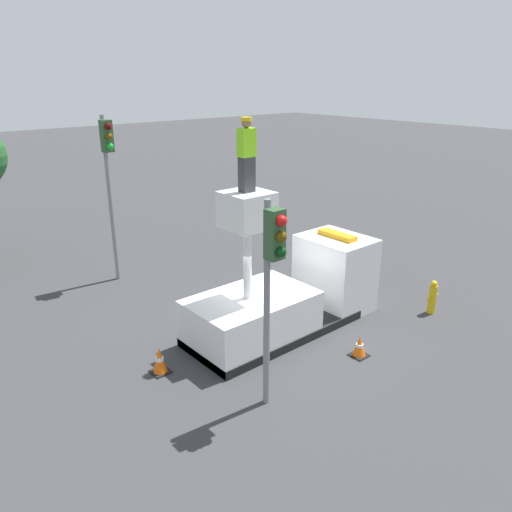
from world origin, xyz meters
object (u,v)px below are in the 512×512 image
(fire_hydrant, at_px, (432,297))
(bucket_truck, at_px, (288,296))
(traffic_light_across, at_px, (109,167))
(traffic_cone_curbside, at_px, (359,347))
(traffic_light_pole, at_px, (272,267))
(worker, at_px, (247,155))
(traffic_cone_rear, at_px, (160,361))

(fire_hydrant, bearing_deg, bucket_truck, 150.32)
(traffic_light_across, bearing_deg, traffic_cone_curbside, -74.60)
(bucket_truck, bearing_deg, traffic_cone_curbside, -83.49)
(traffic_light_across, xyz_separation_m, fire_hydrant, (6.00, -8.50, -3.44))
(traffic_light_pole, xyz_separation_m, fire_hydrant, (6.70, 0.19, -2.74))
(bucket_truck, relative_size, fire_hydrant, 5.59)
(worker, xyz_separation_m, fire_hydrant, (5.36, -2.22, -4.50))
(worker, xyz_separation_m, traffic_light_pole, (-1.34, -2.40, -1.76))
(traffic_light_across, distance_m, fire_hydrant, 10.96)
(bucket_truck, bearing_deg, worker, 180.00)
(traffic_light_pole, bearing_deg, traffic_cone_rear, 113.80)
(fire_hydrant, distance_m, traffic_cone_curbside, 3.63)
(traffic_light_pole, height_order, traffic_cone_curbside, traffic_light_pole)
(traffic_cone_rear, height_order, traffic_cone_curbside, traffic_cone_rear)
(traffic_cone_rear, bearing_deg, traffic_cone_curbside, -31.82)
(traffic_light_across, bearing_deg, traffic_light_pole, -94.60)
(traffic_light_pole, bearing_deg, traffic_cone_curbside, 0.63)
(worker, distance_m, traffic_light_pole, 3.27)
(bucket_truck, distance_m, traffic_cone_rear, 4.05)
(fire_hydrant, height_order, traffic_cone_curbside, fire_hydrant)
(traffic_light_across, bearing_deg, traffic_cone_rear, -107.39)
(traffic_light_pole, distance_m, traffic_cone_rear, 4.14)
(worker, bearing_deg, fire_hydrant, -22.47)
(traffic_light_across, xyz_separation_m, traffic_cone_curbside, (2.38, -8.65, -3.70))
(bucket_truck, xyz_separation_m, traffic_light_across, (-2.11, 6.28, 3.02))
(bucket_truck, height_order, traffic_light_across, traffic_light_across)
(bucket_truck, bearing_deg, traffic_cone_rear, 176.05)
(traffic_light_across, distance_m, traffic_cone_rear, 7.27)
(bucket_truck, distance_m, fire_hydrant, 4.50)
(traffic_light_pole, xyz_separation_m, traffic_light_across, (0.70, 8.68, 0.71))
(bucket_truck, distance_m, traffic_light_pole, 4.36)
(worker, bearing_deg, traffic_cone_curbside, -53.69)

